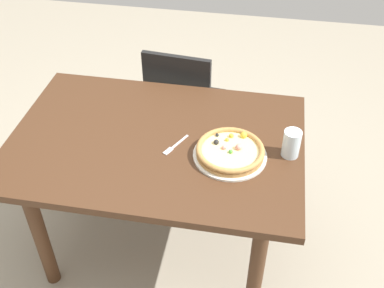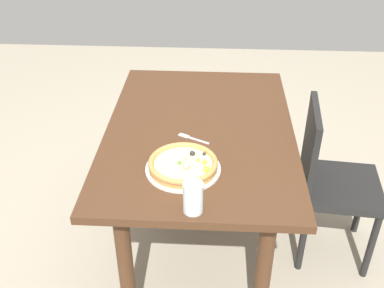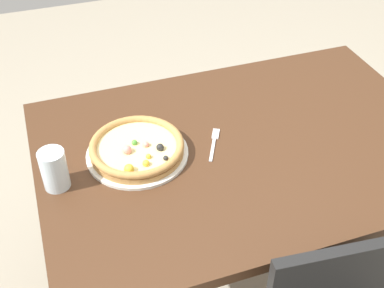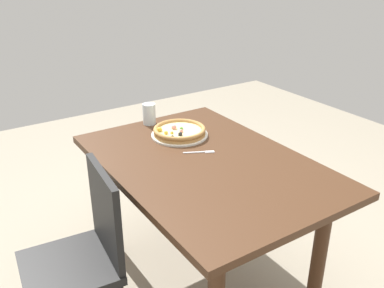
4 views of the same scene
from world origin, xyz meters
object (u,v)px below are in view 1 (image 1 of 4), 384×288
object	(u,v)px
chair_near	(183,105)
fork	(174,146)
plate	(230,155)
drinking_glass	(291,144)
dining_table	(157,158)
pizza	(230,151)

from	to	relation	value
chair_near	fork	world-z (taller)	chair_near
plate	drinking_glass	bearing A→B (deg)	-167.70
dining_table	plate	bearing A→B (deg)	170.67
chair_near	fork	distance (m)	0.76
plate	pizza	size ratio (longest dim) A/B	1.08
fork	drinking_glass	bearing A→B (deg)	121.05
fork	plate	bearing A→B (deg)	112.26
dining_table	chair_near	distance (m)	0.69
fork	drinking_glass	distance (m)	0.51
pizza	drinking_glass	xyz separation A→B (m)	(-0.25, -0.05, 0.03)
chair_near	pizza	world-z (taller)	chair_near
dining_table	pizza	size ratio (longest dim) A/B	4.48
plate	fork	xyz separation A→B (m)	(0.25, -0.02, -0.00)
chair_near	plate	distance (m)	0.85
plate	pizza	bearing A→B (deg)	-91.75
fork	pizza	bearing A→B (deg)	112.55
dining_table	fork	distance (m)	0.15
pizza	fork	size ratio (longest dim) A/B	1.91
dining_table	fork	world-z (taller)	fork
drinking_glass	fork	bearing A→B (deg)	3.84
chair_near	pizza	distance (m)	0.86
dining_table	chair_near	world-z (taller)	chair_near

